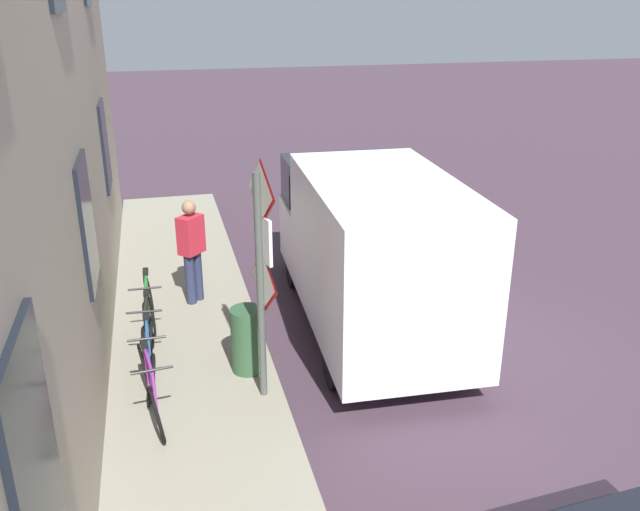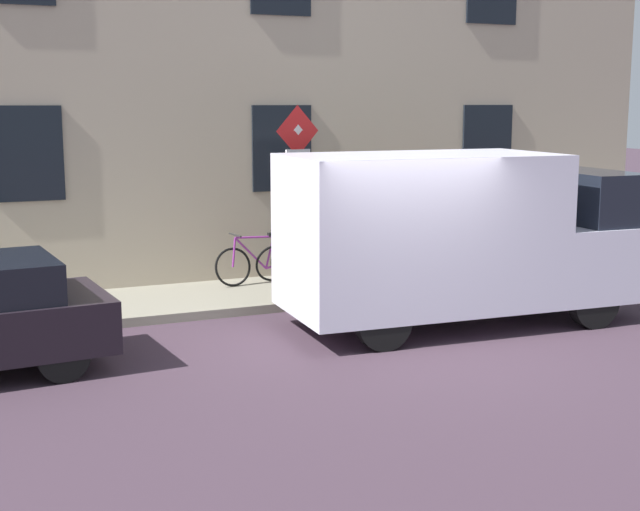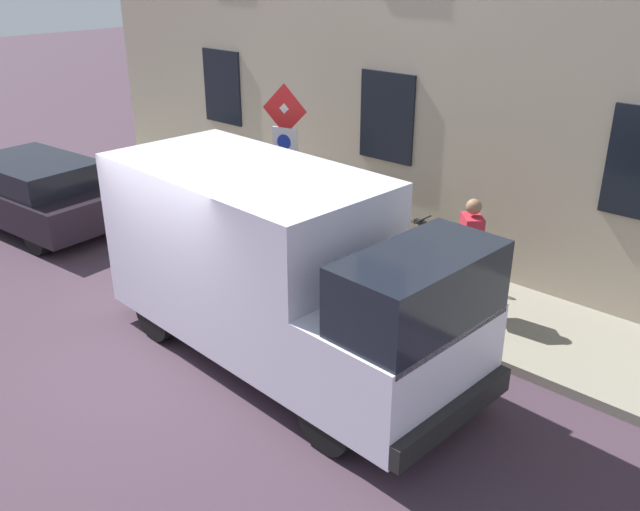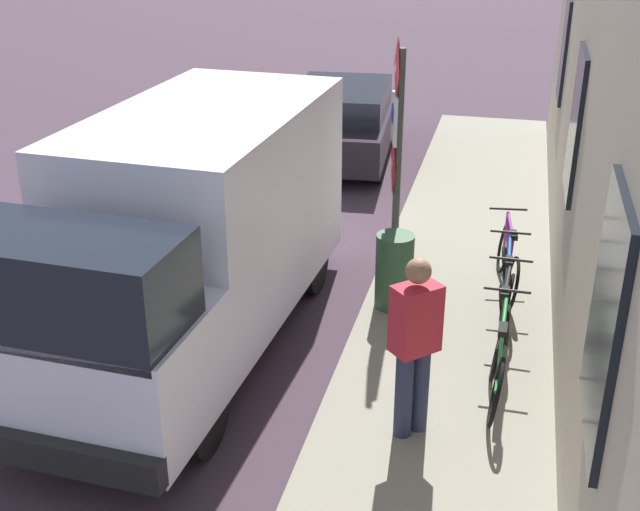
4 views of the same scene
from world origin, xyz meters
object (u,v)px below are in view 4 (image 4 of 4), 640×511
object	(u,v)px
bicycle_black	(503,321)
bicycle_purple	(508,262)
pedestrian	(415,342)
litter_bin	(394,271)
delivery_van	(189,231)
bicycle_blue	(506,289)
bicycle_green	(500,358)
parked_hatchback	(342,120)
sign_post_stacked	(395,138)

from	to	relation	value
bicycle_black	bicycle_purple	size ratio (longest dim) A/B	1.00
pedestrian	litter_bin	size ratio (longest dim) A/B	1.91
delivery_van	bicycle_blue	distance (m)	3.59
delivery_van	bicycle_green	bearing A→B (deg)	85.46
parked_hatchback	bicycle_blue	bearing A→B (deg)	-156.10
sign_post_stacked	bicycle_blue	bearing A→B (deg)	-23.97
delivery_van	bicycle_green	distance (m)	3.44
bicycle_purple	litter_bin	bearing A→B (deg)	113.48
parked_hatchback	bicycle_blue	distance (m)	6.66
sign_post_stacked	parked_hatchback	bearing A→B (deg)	108.50
litter_bin	delivery_van	bearing A→B (deg)	-151.71
delivery_van	pedestrian	xyz separation A→B (m)	(2.58, -1.26, -0.26)
delivery_van	sign_post_stacked	bearing A→B (deg)	134.93
sign_post_stacked	delivery_van	bearing A→B (deg)	-137.81
bicycle_purple	litter_bin	size ratio (longest dim) A/B	1.90
bicycle_blue	pedestrian	size ratio (longest dim) A/B	1.00
bicycle_blue	pedestrian	xyz separation A→B (m)	(-0.74, -2.35, 0.56)
delivery_van	bicycle_purple	bearing A→B (deg)	121.84
parked_hatchback	pedestrian	bearing A→B (deg)	-168.02
parked_hatchback	bicycle_purple	xyz separation A→B (m)	(3.17, -5.10, -0.22)
bicycle_green	bicycle_purple	xyz separation A→B (m)	(-0.00, 2.27, 0.00)
sign_post_stacked	bicycle_purple	bearing A→B (deg)	5.07
bicycle_blue	parked_hatchback	bearing A→B (deg)	27.71
pedestrian	litter_bin	xyz separation A→B (m)	(-0.53, 2.36, -0.48)
bicycle_blue	pedestrian	bearing A→B (deg)	161.91
sign_post_stacked	litter_bin	distance (m)	1.54
sign_post_stacked	parked_hatchback	distance (m)	5.65
bicycle_green	delivery_van	bearing A→B (deg)	83.66
pedestrian	bicycle_green	bearing A→B (deg)	-86.03
pedestrian	litter_bin	distance (m)	2.47
bicycle_green	bicycle_blue	size ratio (longest dim) A/B	1.00
parked_hatchback	bicycle_blue	world-z (taller)	parked_hatchback
sign_post_stacked	delivery_van	world-z (taller)	sign_post_stacked
sign_post_stacked	bicycle_green	xyz separation A→B (m)	(1.42, -2.14, -1.49)
parked_hatchback	pedestrian	xyz separation A→B (m)	(2.43, -8.21, 0.34)
pedestrian	litter_bin	world-z (taller)	pedestrian
bicycle_purple	litter_bin	world-z (taller)	litter_bin
bicycle_black	bicycle_purple	world-z (taller)	same
delivery_van	bicycle_blue	world-z (taller)	delivery_van
sign_post_stacked	pedestrian	xyz separation A→B (m)	(0.68, -2.98, -0.93)
delivery_van	litter_bin	world-z (taller)	delivery_van
bicycle_green	pedestrian	size ratio (longest dim) A/B	1.00
sign_post_stacked	pedestrian	world-z (taller)	sign_post_stacked
bicycle_green	bicycle_black	distance (m)	0.76
bicycle_purple	pedestrian	xyz separation A→B (m)	(-0.74, -3.11, 0.56)
sign_post_stacked	pedestrian	bearing A→B (deg)	-77.13
bicycle_blue	bicycle_green	bearing A→B (deg)	179.31
parked_hatchback	bicycle_black	world-z (taller)	parked_hatchback
delivery_van	bicycle_black	size ratio (longest dim) A/B	3.16
sign_post_stacked	bicycle_purple	distance (m)	2.06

